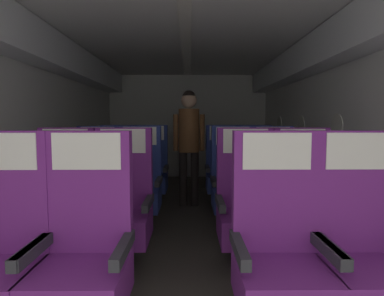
{
  "coord_description": "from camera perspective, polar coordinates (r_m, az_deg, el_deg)",
  "views": [
    {
      "loc": [
        0.04,
        -0.12,
        1.17
      ],
      "look_at": [
        0.07,
        4.16,
        0.81
      ],
      "focal_mm": 30.15,
      "sensor_mm": 36.0,
      "label": 1
    }
  ],
  "objects": [
    {
      "name": "ground",
      "position": [
        3.63,
        -1.1,
        -14.18
      ],
      "size": [
        3.52,
        7.03,
        0.02
      ],
      "primitive_type": "cube",
      "color": "#3D3833"
    },
    {
      "name": "fuselage_shell",
      "position": [
        3.72,
        -1.08,
        10.76
      ],
      "size": [
        3.4,
        6.68,
        2.18
      ],
      "color": "silver",
      "rests_on": "ground"
    },
    {
      "name": "seat_a_left_aisle",
      "position": [
        1.87,
        -18.59,
        -17.49
      ],
      "size": [
        0.49,
        0.49,
        1.11
      ],
      "color": "#38383D",
      "rests_on": "ground"
    },
    {
      "name": "seat_a_right_aisle",
      "position": [
        2.02,
        28.22,
        -16.21
      ],
      "size": [
        0.49,
        0.49,
        1.11
      ],
      "color": "#38383D",
      "rests_on": "ground"
    },
    {
      "name": "seat_a_right_window",
      "position": [
        1.85,
        15.17,
        -17.73
      ],
      "size": [
        0.49,
        0.49,
        1.11
      ],
      "color": "#38383D",
      "rests_on": "ground"
    },
    {
      "name": "seat_b_left_window",
      "position": [
        2.86,
        -21.79,
        -9.81
      ],
      "size": [
        0.49,
        0.49,
        1.11
      ],
      "color": "#38383D",
      "rests_on": "ground"
    },
    {
      "name": "seat_b_left_aisle",
      "position": [
        2.72,
        -12.28,
        -10.32
      ],
      "size": [
        0.49,
        0.49,
        1.11
      ],
      "color": "#38383D",
      "rests_on": "ground"
    },
    {
      "name": "seat_b_right_aisle",
      "position": [
        2.81,
        19.27,
        -9.97
      ],
      "size": [
        0.49,
        0.49,
        1.11
      ],
      "color": "#38383D",
      "rests_on": "ground"
    },
    {
      "name": "seat_b_right_window",
      "position": [
        2.7,
        9.63,
        -10.42
      ],
      "size": [
        0.49,
        0.49,
        1.11
      ],
      "color": "#38383D",
      "rests_on": "ground"
    },
    {
      "name": "seat_c_left_window",
      "position": [
        3.7,
        -16.55,
        -6.39
      ],
      "size": [
        0.49,
        0.49,
        1.11
      ],
      "color": "#38383D",
      "rests_on": "ground"
    },
    {
      "name": "seat_c_left_aisle",
      "position": [
        3.6,
        -9.33,
        -6.56
      ],
      "size": [
        0.49,
        0.49,
        1.11
      ],
      "color": "#38383D",
      "rests_on": "ground"
    },
    {
      "name": "seat_c_right_aisle",
      "position": [
        3.69,
        14.29,
        -6.39
      ],
      "size": [
        0.49,
        0.49,
        1.11
      ],
      "color": "#38383D",
      "rests_on": "ground"
    },
    {
      "name": "seat_c_right_window",
      "position": [
        3.6,
        7.31,
        -6.56
      ],
      "size": [
        0.49,
        0.49,
        1.11
      ],
      "color": "#38383D",
      "rests_on": "ground"
    },
    {
      "name": "seat_d_left_window",
      "position": [
        4.61,
        -13.31,
        -4.16
      ],
      "size": [
        0.49,
        0.49,
        1.11
      ],
      "color": "#38383D",
      "rests_on": "ground"
    },
    {
      "name": "seat_d_left_aisle",
      "position": [
        4.53,
        -7.37,
        -4.23
      ],
      "size": [
        0.49,
        0.49,
        1.11
      ],
      "color": "#38383D",
      "rests_on": "ground"
    },
    {
      "name": "seat_d_right_aisle",
      "position": [
        4.58,
        11.26,
        -4.18
      ],
      "size": [
        0.49,
        0.49,
        1.11
      ],
      "color": "#38383D",
      "rests_on": "ground"
    },
    {
      "name": "seat_d_right_window",
      "position": [
        4.52,
        5.51,
        -4.23
      ],
      "size": [
        0.49,
        0.49,
        1.11
      ],
      "color": "#38383D",
      "rests_on": "ground"
    },
    {
      "name": "flight_attendant",
      "position": [
        4.4,
        -0.55,
        2.23
      ],
      "size": [
        0.43,
        0.28,
        1.58
      ],
      "rotation": [
        0.0,
        0.0,
        3.01
      ],
      "color": "black",
      "rests_on": "ground"
    }
  ]
}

